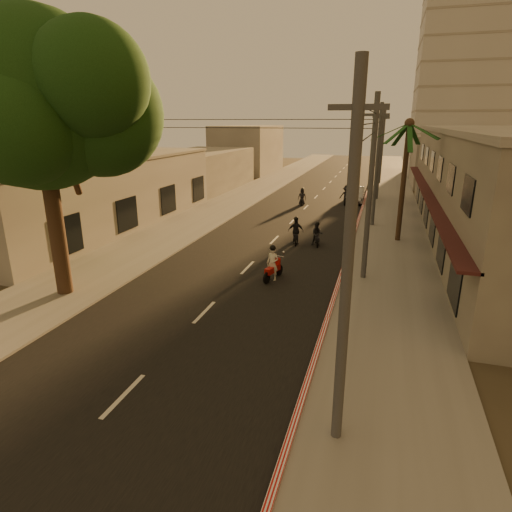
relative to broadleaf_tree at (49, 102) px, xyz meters
The scene contains 20 objects.
ground 10.96m from the broadleaf_tree, 17.97° to the right, with size 160.00×160.00×0.00m, color #383023.
road 20.84m from the broadleaf_tree, 69.68° to the left, with size 10.00×140.00×0.02m, color black.
sidewalk_right 24.26m from the broadleaf_tree, 51.68° to the left, with size 5.00×140.00×0.12m, color slate.
sidewalk_left 19.76m from the broadleaf_tree, 92.85° to the left, with size 5.00×140.00×0.12m, color slate.
curb_stripe 19.30m from the broadleaf_tree, 47.67° to the left, with size 0.20×60.00×0.20m, color #AC1312.
shophouse_row 26.41m from the broadleaf_tree, 37.63° to the left, with size 8.80×34.20×7.30m.
left_building 15.15m from the broadleaf_tree, 121.87° to the left, with size 8.20×24.20×5.20m.
distant_tower 58.67m from the broadleaf_tree, 67.22° to the left, with size 12.10×12.10×28.00m.
broadleaf_tree is the anchor object (origin of this frame).
palm_tree 20.18m from the broadleaf_tree, 43.48° to the left, with size 5.00×5.00×8.20m.
utility_poles 22.06m from the broadleaf_tree, 54.34° to the left, with size 1.20×48.26×9.00m.
filler_right 47.87m from the broadleaf_tree, 64.31° to the left, with size 8.00×14.00×6.00m, color #9C978D.
filler_left_near 33.30m from the broadleaf_tree, 103.06° to the left, with size 8.00×14.00×4.40m, color #9C978D.
filler_left_far 50.64m from the broadleaf_tree, 98.43° to the left, with size 8.00×14.00×7.00m, color #9C978D.
scooter_red 12.20m from the broadleaf_tree, 27.95° to the left, with size 0.93×1.86×1.86m.
scooter_mid_a 16.75m from the broadleaf_tree, 49.89° to the left, with size 0.99×1.61×1.60m.
scooter_mid_b 15.94m from the broadleaf_tree, 54.31° to the left, with size 1.20×1.83×1.83m.
scooter_far_a 26.64m from the broadleaf_tree, 76.30° to the left, with size 0.90×1.70×1.67m.
scooter_far_b 29.10m from the broadleaf_tree, 69.13° to the left, with size 1.19×1.92×1.89m.
parked_car 30.96m from the broadleaf_tree, 68.90° to the left, with size 1.71×4.63×1.51m, color #9EA1A6.
Camera 1 is at (6.82, -13.18, 7.74)m, focal length 30.00 mm.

